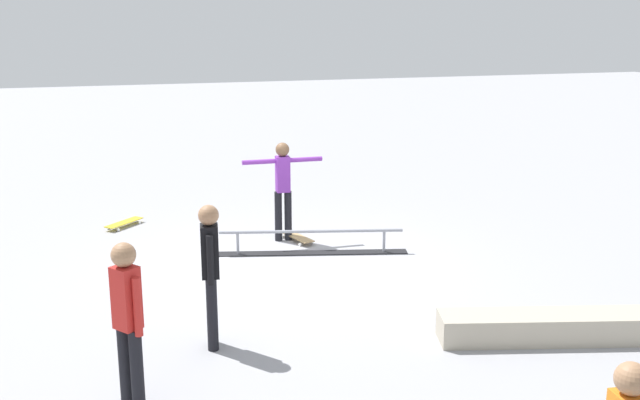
{
  "coord_description": "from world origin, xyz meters",
  "views": [
    {
      "loc": [
        2.56,
        10.44,
        3.76
      ],
      "look_at": [
        -0.49,
        -0.03,
        1.0
      ],
      "focal_mm": 42.05,
      "sensor_mm": 36.0,
      "label": 1
    }
  ],
  "objects_px": {
    "skater_main": "(283,184)",
    "skateboard_main": "(297,237)",
    "skate_ledge": "(550,327)",
    "bystander_red_shirt": "(128,318)",
    "loose_skateboard_yellow": "(124,223)",
    "grind_rail": "(311,243)",
    "bystander_black_shirt": "(210,268)"
  },
  "relations": [
    {
      "from": "bystander_red_shirt",
      "to": "skate_ledge",
      "type": "bearing_deg",
      "value": 55.95
    },
    {
      "from": "skater_main",
      "to": "bystander_black_shirt",
      "type": "relative_size",
      "value": 0.99
    },
    {
      "from": "skater_main",
      "to": "loose_skateboard_yellow",
      "type": "distance_m",
      "value": 3.14
    },
    {
      "from": "grind_rail",
      "to": "skateboard_main",
      "type": "xyz_separation_m",
      "value": [
        0.05,
        -0.7,
        -0.1
      ]
    },
    {
      "from": "skateboard_main",
      "to": "bystander_red_shirt",
      "type": "relative_size",
      "value": 0.48
    },
    {
      "from": "skate_ledge",
      "to": "skateboard_main",
      "type": "distance_m",
      "value": 4.98
    },
    {
      "from": "skate_ledge",
      "to": "loose_skateboard_yellow",
      "type": "distance_m",
      "value": 7.83
    },
    {
      "from": "bystander_red_shirt",
      "to": "loose_skateboard_yellow",
      "type": "xyz_separation_m",
      "value": [
        -0.14,
        -6.58,
        -0.89
      ]
    },
    {
      "from": "skate_ledge",
      "to": "bystander_black_shirt",
      "type": "distance_m",
      "value": 4.01
    },
    {
      "from": "loose_skateboard_yellow",
      "to": "skate_ledge",
      "type": "bearing_deg",
      "value": -98.9
    },
    {
      "from": "grind_rail",
      "to": "skater_main",
      "type": "distance_m",
      "value": 1.17
    },
    {
      "from": "loose_skateboard_yellow",
      "to": "skater_main",
      "type": "bearing_deg",
      "value": -76.98
    },
    {
      "from": "bystander_red_shirt",
      "to": "bystander_black_shirt",
      "type": "distance_m",
      "value": 1.53
    },
    {
      "from": "skater_main",
      "to": "skateboard_main",
      "type": "height_order",
      "value": "skater_main"
    },
    {
      "from": "bystander_red_shirt",
      "to": "loose_skateboard_yellow",
      "type": "relative_size",
      "value": 2.4
    },
    {
      "from": "bystander_red_shirt",
      "to": "loose_skateboard_yellow",
      "type": "height_order",
      "value": "bystander_red_shirt"
    },
    {
      "from": "skater_main",
      "to": "bystander_black_shirt",
      "type": "distance_m",
      "value": 4.18
    },
    {
      "from": "skateboard_main",
      "to": "loose_skateboard_yellow",
      "type": "distance_m",
      "value": 3.25
    },
    {
      "from": "grind_rail",
      "to": "bystander_red_shirt",
      "type": "relative_size",
      "value": 1.79
    },
    {
      "from": "grind_rail",
      "to": "bystander_black_shirt",
      "type": "xyz_separation_m",
      "value": [
        2.01,
        2.98,
        0.79
      ]
    },
    {
      "from": "grind_rail",
      "to": "bystander_red_shirt",
      "type": "bearing_deg",
      "value": 68.22
    },
    {
      "from": "grind_rail",
      "to": "loose_skateboard_yellow",
      "type": "xyz_separation_m",
      "value": [
        2.82,
        -2.4,
        -0.1
      ]
    },
    {
      "from": "skate_ledge",
      "to": "bystander_red_shirt",
      "type": "height_order",
      "value": "bystander_red_shirt"
    },
    {
      "from": "skateboard_main",
      "to": "bystander_black_shirt",
      "type": "relative_size",
      "value": 0.49
    },
    {
      "from": "skate_ledge",
      "to": "skater_main",
      "type": "relative_size",
      "value": 1.56
    },
    {
      "from": "skater_main",
      "to": "bystander_red_shirt",
      "type": "xyz_separation_m",
      "value": [
        2.7,
        4.99,
        -0.01
      ]
    },
    {
      "from": "bystander_red_shirt",
      "to": "loose_skateboard_yellow",
      "type": "distance_m",
      "value": 6.64
    },
    {
      "from": "bystander_red_shirt",
      "to": "bystander_black_shirt",
      "type": "relative_size",
      "value": 1.01
    },
    {
      "from": "skateboard_main",
      "to": "loose_skateboard_yellow",
      "type": "bearing_deg",
      "value": 40.44
    },
    {
      "from": "skate_ledge",
      "to": "skater_main",
      "type": "distance_m",
      "value": 5.22
    },
    {
      "from": "skater_main",
      "to": "grind_rail",
      "type": "bearing_deg",
      "value": -71.43
    },
    {
      "from": "skate_ledge",
      "to": "skateboard_main",
      "type": "relative_size",
      "value": 3.16
    }
  ]
}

